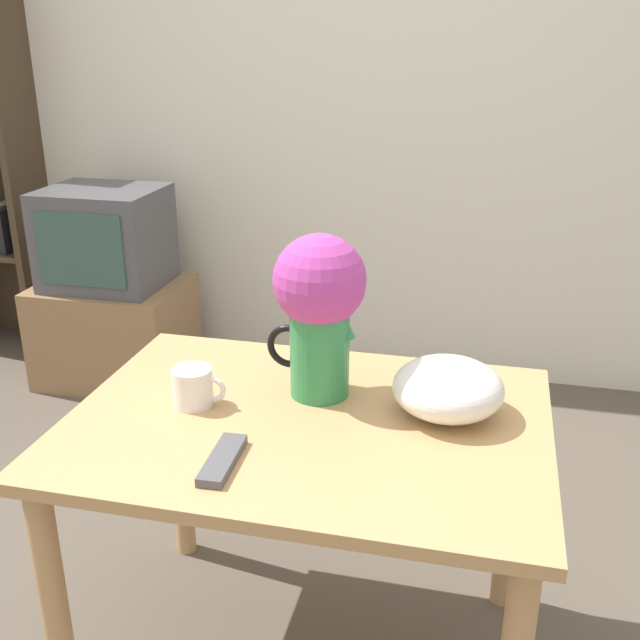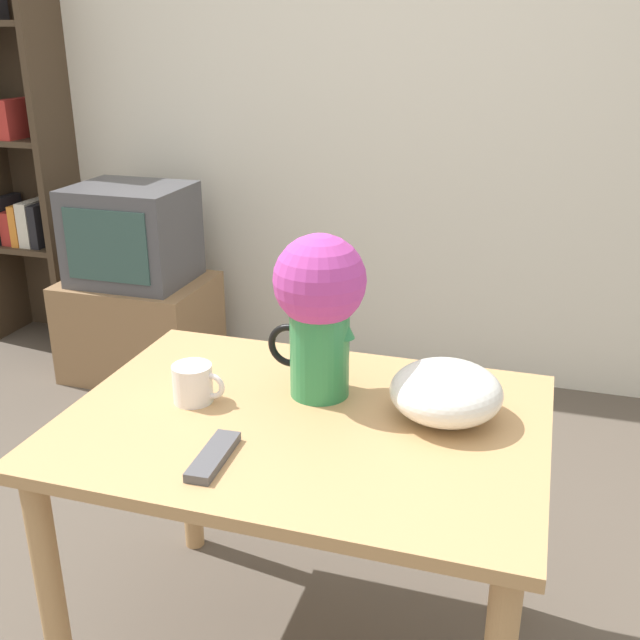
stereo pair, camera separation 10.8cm
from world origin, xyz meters
name	(u,v)px [view 2 (the right image)]	position (x,y,z in m)	size (l,w,h in m)	color
wall_back	(406,93)	(0.00, 1.94, 1.30)	(8.00, 0.05, 2.60)	silver
table	(304,460)	(0.15, 0.05, 0.61)	(1.10, 0.80, 0.72)	tan
flower_vase	(319,302)	(0.15, 0.18, 0.96)	(0.24, 0.22, 0.40)	#2D844C
coffee_mug	(194,383)	(-0.12, 0.05, 0.77)	(0.13, 0.10, 0.09)	white
white_bowl	(446,392)	(0.46, 0.14, 0.79)	(0.26, 0.26, 0.13)	white
remote_control	(213,456)	(0.03, -0.18, 0.73)	(0.06, 0.19, 0.02)	#4C4C51
tv_stand	(141,327)	(-1.15, 1.50, 0.24)	(0.66, 0.49, 0.47)	#8E6B47
tv_set	(132,234)	(-1.15, 1.50, 0.69)	(0.51, 0.43, 0.44)	#4C4C51
bookshelf	(20,156)	(-1.93, 1.78, 0.96)	(0.46, 0.31, 1.83)	#423323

